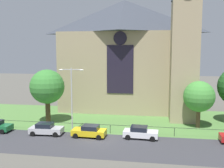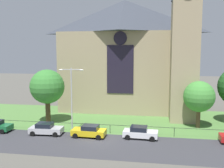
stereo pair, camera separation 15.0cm
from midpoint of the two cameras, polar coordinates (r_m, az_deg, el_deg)
The scene contains 11 objects.
ground at distance 41.76m, azimuth -0.03°, elevation -7.59°, with size 160.00×160.00×0.00m, color #56544C.
road_asphalt at distance 30.51m, azimuth -3.78°, elevation -13.17°, with size 120.00×8.00×0.01m, color #38383D.
grass_verge at distance 39.86m, azimuth -0.50°, elevation -8.30°, with size 120.00×20.00×0.01m, color #517F3D.
church_building at distance 48.00m, azimuth 3.69°, elevation 6.68°, with size 23.20×16.20×26.00m.
iron_railing at distance 34.20m, azimuth -0.31°, elevation -9.20°, with size 32.82×0.07×1.13m.
tree_left_near at distance 39.54m, azimuth -13.95°, elevation -0.62°, with size 5.09×5.09×8.02m.
tree_right_near at distance 37.97m, azimuth 18.72°, elevation -2.66°, with size 4.33×4.33×6.58m.
streetlamp_near at distance 34.37m, azimuth -8.79°, elevation -1.68°, with size 3.37×0.26×8.49m.
parked_car_silver at distance 34.79m, azimuth -14.21°, elevation -9.53°, with size 4.28×2.18×1.51m.
parked_car_yellow at distance 32.93m, azimuth -4.92°, elevation -10.29°, with size 4.27×2.17×1.51m.
parked_car_white at distance 32.48m, azimuth 6.34°, elevation -10.55°, with size 4.28×2.20×1.51m.
Camera 2 is at (6.63, -29.87, 10.50)m, focal length 41.54 mm.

